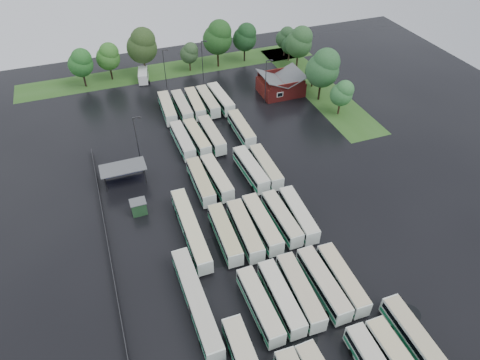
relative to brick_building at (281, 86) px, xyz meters
name	(u,v)px	position (x,y,z in m)	size (l,w,h in m)	color
ground	(254,240)	(-24.00, -42.77, -1.87)	(160.00, 160.00, 0.00)	black
brick_building	(281,86)	(0.00, 0.00, 0.00)	(10.07, 8.60, 5.39)	maroon
wash_shed	(123,168)	(-41.20, -20.74, 1.12)	(8.20, 4.20, 3.58)	#2D2D30
utility_hut	(139,207)	(-40.20, -30.17, -0.55)	(2.70, 2.20, 2.62)	#1C4221
grass_strip_north	(173,69)	(-22.00, 22.03, -1.86)	(80.00, 10.00, 0.01)	#2A541B
grass_strip_east	(316,86)	(10.00, 0.03, -1.86)	(10.00, 50.00, 0.01)	#2A541B
west_fence	(107,238)	(-46.20, -34.77, -1.27)	(0.10, 50.00, 1.20)	#2D2D30
bus_r1c0	(260,305)	(-28.28, -55.45, -0.11)	(2.63, 11.51, 3.19)	silver
bus_r1c1	(281,298)	(-25.07, -55.34, -0.11)	(2.53, 11.48, 3.19)	silver
bus_r1c2	(300,291)	(-22.16, -55.31, -0.06)	(2.93, 11.86, 3.28)	silver
bus_r1c3	(323,284)	(-18.60, -55.33, -0.05)	(2.57, 11.87, 3.30)	silver
bus_r1c4	(342,279)	(-15.61, -55.51, -0.11)	(2.72, 11.51, 3.19)	silver
bus_r2c0	(225,234)	(-28.53, -41.51, -0.09)	(2.78, 11.67, 3.23)	silver
bus_r2c1	(245,230)	(-25.27, -41.89, -0.05)	(2.92, 11.95, 3.31)	silver
bus_r2c2	(262,224)	(-22.17, -41.53, -0.03)	(2.58, 11.98, 3.33)	silver
bus_r2c3	(282,218)	(-18.64, -41.42, -0.13)	(2.58, 11.39, 3.16)	silver
bus_r2c4	(298,214)	(-15.69, -41.61, -0.10)	(2.96, 11.66, 3.22)	silver
bus_r3c0	(201,182)	(-28.51, -27.90, -0.10)	(2.54, 11.55, 3.21)	silver
bus_r3c1	(217,177)	(-25.39, -27.73, -0.11)	(2.97, 11.56, 3.19)	silver
bus_r3c3	(251,169)	(-18.72, -27.70, -0.06)	(3.01, 11.89, 3.28)	silver
bus_r3c4	(266,167)	(-15.80, -27.96, -0.11)	(2.49, 11.48, 3.19)	silver
bus_r4c0	(183,140)	(-28.35, -14.10, -0.11)	(2.68, 11.50, 3.19)	silver
bus_r4c1	(197,138)	(-25.30, -14.15, -0.12)	(3.00, 11.53, 3.18)	silver
bus_r4c2	(212,135)	(-22.16, -14.28, -0.08)	(2.75, 11.70, 3.24)	silver
bus_r4c4	(241,128)	(-15.53, -14.10, -0.11)	(2.56, 11.47, 3.19)	silver
bus_r5c0	(167,108)	(-28.39, -0.51, -0.08)	(2.99, 11.74, 3.24)	silver
bus_r5c1	(182,106)	(-25.05, -0.81, -0.12)	(2.48, 11.44, 3.18)	silver
bus_r5c2	(195,104)	(-21.91, -0.65, -0.12)	(2.84, 11.51, 3.18)	silver
bus_r5c3	(208,101)	(-18.83, -0.69, -0.11)	(2.56, 11.51, 3.20)	silver
bus_r5c4	(221,99)	(-15.73, -0.75, -0.04)	(3.07, 12.02, 3.32)	silver
artic_bus_west_b	(191,229)	(-33.30, -38.59, -0.10)	(2.53, 17.15, 3.18)	silver
artic_bus_west_c	(196,301)	(-36.13, -51.88, -0.09)	(2.71, 17.32, 3.21)	silver
artic_bus_east	(430,359)	(-11.80, -69.55, -0.10)	(2.61, 17.18, 3.18)	silver
minibus	(143,75)	(-30.48, 18.27, -0.36)	(3.43, 6.55, 2.72)	white
tree_north_0	(81,62)	(-44.68, 20.20, 4.56)	(6.03, 6.03, 9.99)	black
tree_north_1	(108,56)	(-37.90, 21.82, 4.46)	(5.94, 5.94, 9.83)	black
tree_north_2	(142,45)	(-29.20, 21.14, 6.35)	(7.71, 7.71, 12.77)	#342515
tree_north_3	(190,53)	(-17.49, 19.62, 3.19)	(4.76, 4.75, 7.87)	#3B2B1F
tree_north_4	(218,37)	(-9.56, 19.49, 6.37)	(7.73, 7.73, 12.80)	black
tree_north_5	(245,37)	(-1.62, 20.26, 5.02)	(6.46, 6.46, 10.70)	black
tree_north_6	(286,37)	(10.16, 19.53, 3.56)	(5.10, 5.10, 8.44)	black
tree_east_0	(342,93)	(8.60, -13.68, 3.50)	(5.05, 5.04, 8.35)	#332216
tree_east_1	(324,68)	(7.56, -6.23, 6.40)	(7.76, 7.76, 12.85)	black
tree_east_2	(314,70)	(9.09, 0.27, 2.65)	(4.27, 4.24, 7.02)	black
tree_east_3	(300,42)	(10.06, 10.95, 5.61)	(7.02, 7.02, 11.62)	#301F17
tree_east_4	(290,44)	(10.02, 16.05, 3.01)	(4.58, 4.58, 7.58)	#3C301F
lamp_post_ne	(266,79)	(-5.33, -3.14, 4.39)	(1.66, 0.32, 10.77)	#2D2D30
lamp_post_nw	(137,138)	(-37.36, -16.68, 4.31)	(1.64, 0.32, 10.64)	#2D2D30
lamp_post_back_w	(165,66)	(-25.56, 12.81, 3.83)	(1.51, 0.29, 9.80)	#2D2D30
lamp_post_back_e	(203,58)	(-15.73, 13.31, 4.15)	(1.60, 0.31, 10.36)	#2D2D30
puddle_0	(298,336)	(-24.84, -60.49, -1.86)	(5.17, 5.17, 0.01)	black
puddle_1	(384,343)	(-14.77, -65.20, -1.86)	(2.94, 2.94, 0.01)	black
puddle_2	(217,252)	(-30.39, -43.13, -1.86)	(6.28, 6.28, 0.01)	black
puddle_3	(292,239)	(-18.20, -44.74, -1.86)	(4.44, 4.44, 0.01)	black
puddle_4	(410,313)	(-8.96, -62.73, -1.86)	(3.01, 3.01, 0.01)	black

